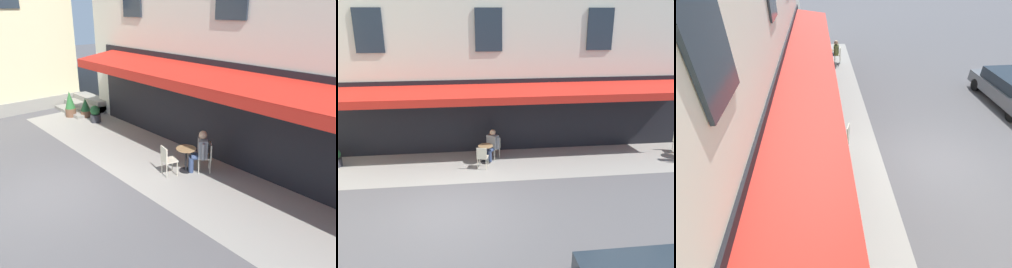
# 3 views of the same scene
# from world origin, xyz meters

# --- Properties ---
(ground_plane) EXTENTS (70.00, 70.00, 0.00)m
(ground_plane) POSITION_xyz_m (0.00, 0.00, 0.00)
(ground_plane) COLOR #565456
(sidewalk_cafe_terrace) EXTENTS (20.50, 3.20, 0.01)m
(sidewalk_cafe_terrace) POSITION_xyz_m (-3.25, -3.40, 0.00)
(sidewalk_cafe_terrace) COLOR gray
(sidewalk_cafe_terrace) RESTS_ON ground_plane
(cafe_table_mid_terrace) EXTENTS (0.60, 0.60, 0.75)m
(cafe_table_mid_terrace) POSITION_xyz_m (-1.37, -3.62, 0.49)
(cafe_table_mid_terrace) COLOR black
(cafe_table_mid_terrace) RESTS_ON ground_plane
(cafe_chair_cream_kerbside) EXTENTS (0.49, 0.49, 0.91)m
(cafe_chair_cream_kerbside) POSITION_xyz_m (-1.20, -3.01, 0.55)
(cafe_chair_cream_kerbside) COLOR beige
(cafe_chair_cream_kerbside) RESTS_ON ground_plane
(cafe_chair_cream_back_row) EXTENTS (0.57, 0.57, 0.91)m
(cafe_chair_cream_back_row) POSITION_xyz_m (-1.80, -4.08, 0.55)
(cafe_chair_cream_back_row) COLOR beige
(cafe_chair_cream_back_row) RESTS_ON ground_plane
(seated_companion_in_grey) EXTENTS (0.63, 0.64, 1.30)m
(seated_companion_in_grey) POSITION_xyz_m (-1.65, -3.93, 0.70)
(seated_companion_in_grey) COLOR navy
(seated_companion_in_grey) RESTS_ON ground_plane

